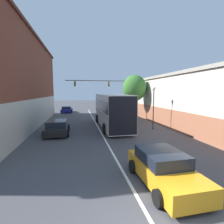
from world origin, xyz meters
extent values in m
cube|color=silver|center=(0.00, 14.35, 0.00)|extent=(0.14, 40.70, 0.01)
cube|color=#B7B2A3|center=(-6.55, 17.45, 1.60)|extent=(0.24, 23.96, 3.20)
cube|color=beige|center=(11.78, 15.78, 2.95)|extent=(8.56, 29.89, 5.90)
cube|color=#A86647|center=(7.55, 15.78, 1.03)|extent=(0.24, 29.29, 2.06)
cube|color=gray|center=(11.78, 15.78, 5.75)|extent=(8.90, 30.19, 0.30)
cube|color=silver|center=(1.53, 15.26, 1.92)|extent=(2.51, 10.35, 3.39)
cube|color=black|center=(1.53, 15.26, 2.53)|extent=(2.56, 10.14, 1.08)
cube|color=beige|center=(1.53, 15.26, 1.65)|extent=(2.54, 10.24, 0.34)
cube|color=black|center=(1.52, 10.11, 1.92)|extent=(2.44, 0.06, 3.25)
cylinder|color=black|center=(0.25, 18.47, 0.50)|extent=(0.30, 1.00, 1.00)
cylinder|color=black|center=(2.81, 18.47, 0.50)|extent=(0.30, 1.00, 1.00)
cylinder|color=black|center=(0.25, 12.06, 0.50)|extent=(0.30, 1.00, 1.00)
cylinder|color=black|center=(2.80, 12.06, 0.50)|extent=(0.30, 1.00, 1.00)
cube|color=orange|center=(1.41, 2.76, 0.51)|extent=(1.94, 4.28, 0.69)
cube|color=black|center=(1.40, 3.01, 1.12)|extent=(1.73, 2.25, 0.51)
cylinder|color=black|center=(0.44, 4.04, 0.31)|extent=(0.24, 0.62, 0.61)
cylinder|color=black|center=(2.30, 4.10, 0.31)|extent=(0.24, 0.62, 0.61)
cylinder|color=black|center=(0.52, 1.42, 0.31)|extent=(0.24, 0.62, 0.61)
cylinder|color=black|center=(2.39, 1.48, 0.31)|extent=(0.24, 0.62, 0.61)
cube|color=black|center=(-4.08, 12.90, 0.48)|extent=(2.00, 4.29, 0.60)
cube|color=black|center=(-4.08, 12.69, 1.04)|extent=(1.79, 2.25, 0.53)
cylinder|color=black|center=(-5.09, 14.19, 0.32)|extent=(0.24, 0.64, 0.64)
cylinder|color=black|center=(-3.13, 14.24, 0.32)|extent=(0.24, 0.64, 0.64)
cylinder|color=black|center=(-5.03, 11.56, 0.32)|extent=(0.24, 0.64, 0.64)
cylinder|color=black|center=(-3.07, 11.61, 0.32)|extent=(0.24, 0.64, 0.64)
cube|color=navy|center=(-4.34, 30.76, 0.45)|extent=(1.81, 4.35, 0.55)
cube|color=black|center=(-4.34, 30.55, 0.95)|extent=(1.63, 2.27, 0.45)
cylinder|color=black|center=(-5.21, 32.12, 0.32)|extent=(0.23, 0.64, 0.64)
cylinder|color=black|center=(-3.42, 32.08, 0.32)|extent=(0.23, 0.64, 0.64)
cylinder|color=black|center=(-5.26, 29.44, 0.32)|extent=(0.23, 0.64, 0.64)
cylinder|color=black|center=(-3.47, 29.41, 0.32)|extent=(0.23, 0.64, 0.64)
cylinder|color=#514C47|center=(5.76, 24.70, 3.01)|extent=(0.18, 0.18, 6.01)
cylinder|color=#514C47|center=(0.86, 24.70, 5.71)|extent=(9.80, 0.12, 0.12)
cube|color=#9E8419|center=(2.82, 24.70, 5.19)|extent=(0.28, 0.24, 0.80)
sphere|color=black|center=(2.82, 24.55, 5.44)|extent=(0.18, 0.18, 0.18)
sphere|color=orange|center=(2.82, 24.55, 5.19)|extent=(0.18, 0.18, 0.18)
sphere|color=black|center=(2.82, 24.55, 4.94)|extent=(0.18, 0.18, 0.18)
cube|color=#9E8419|center=(-2.57, 24.70, 5.19)|extent=(0.28, 0.24, 0.80)
sphere|color=red|center=(-2.57, 24.55, 5.44)|extent=(0.18, 0.18, 0.18)
sphere|color=black|center=(-2.57, 24.55, 5.19)|extent=(0.18, 0.18, 0.18)
sphere|color=black|center=(-2.57, 24.55, 4.94)|extent=(0.18, 0.18, 0.18)
cone|color=black|center=(5.59, 13.25, 0.10)|extent=(0.26, 0.26, 0.20)
cylinder|color=black|center=(5.59, 13.25, 2.08)|extent=(0.10, 0.10, 4.16)
sphere|color=#EFE5CC|center=(5.59, 13.25, 4.29)|extent=(0.37, 0.37, 0.37)
cylinder|color=brown|center=(5.73, 20.02, 1.52)|extent=(0.21, 0.21, 3.03)
ellipsoid|color=#38702D|center=(5.73, 20.02, 4.45)|extent=(3.34, 3.01, 3.68)
camera|label=1|loc=(-2.07, -3.74, 3.89)|focal=28.00mm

